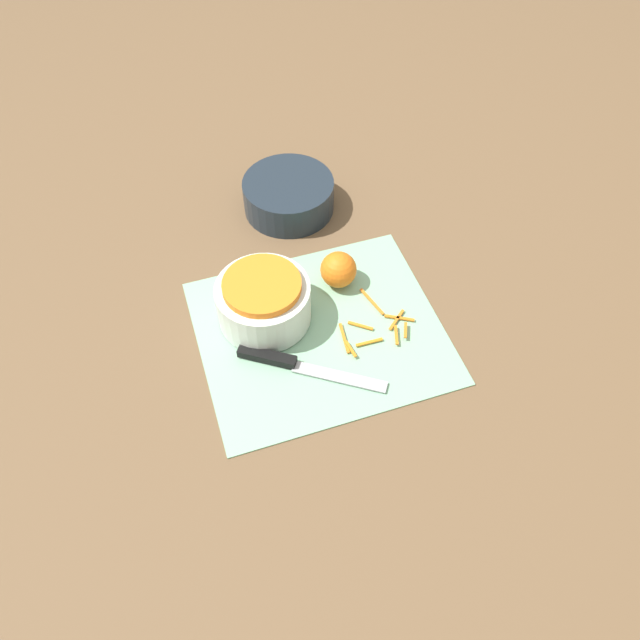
# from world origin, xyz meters

# --- Properties ---
(ground_plane) EXTENTS (4.00, 4.00, 0.00)m
(ground_plane) POSITION_xyz_m (0.00, 0.00, 0.00)
(ground_plane) COLOR brown
(cutting_board) EXTENTS (0.43, 0.37, 0.01)m
(cutting_board) POSITION_xyz_m (0.00, 0.00, 0.00)
(cutting_board) COLOR #84B793
(cutting_board) RESTS_ON ground_plane
(bowl_speckled) EXTENTS (0.17, 0.17, 0.09)m
(bowl_speckled) POSITION_xyz_m (-0.08, 0.06, 0.05)
(bowl_speckled) COLOR silver
(bowl_speckled) RESTS_ON cutting_board
(bowl_dark) EXTENTS (0.19, 0.19, 0.07)m
(bowl_dark) POSITION_xyz_m (0.04, 0.33, 0.03)
(bowl_dark) COLOR #1E2833
(bowl_dark) RESTS_ON ground_plane
(knife) EXTENTS (0.23, 0.16, 0.02)m
(knife) POSITION_xyz_m (-0.08, -0.05, 0.01)
(knife) COLOR black
(knife) RESTS_ON cutting_board
(orange_left) EXTENTS (0.07, 0.07, 0.07)m
(orange_left) POSITION_xyz_m (0.07, 0.10, 0.04)
(orange_left) COLOR orange
(orange_left) RESTS_ON cutting_board
(peel_pile) EXTENTS (0.14, 0.14, 0.01)m
(peel_pile) POSITION_xyz_m (0.10, -0.03, 0.01)
(peel_pile) COLOR orange
(peel_pile) RESTS_ON cutting_board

